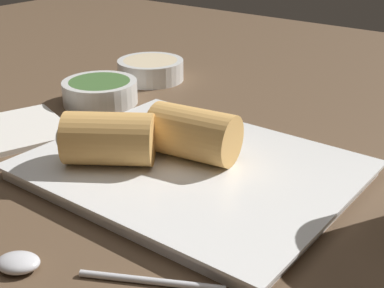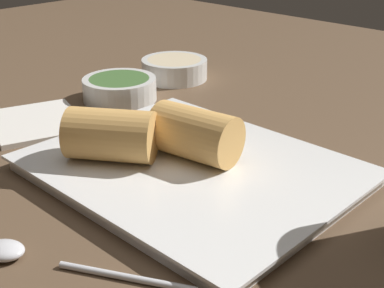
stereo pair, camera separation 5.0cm
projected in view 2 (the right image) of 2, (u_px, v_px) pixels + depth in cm
name	position (u px, v px, depth cm)	size (l,w,h in cm)	color
table_surface	(181.00, 167.00, 54.69)	(180.00, 140.00, 2.00)	brown
serving_plate	(192.00, 170.00, 50.13)	(28.80, 23.04, 1.50)	white
roll_front_left	(106.00, 135.00, 49.74)	(9.49, 8.61, 4.92)	#DBA356
roll_front_right	(191.00, 133.00, 50.16)	(9.27, 6.11, 4.92)	#DBA356
dipping_bowl_near	(120.00, 88.00, 69.56)	(9.56, 9.56, 2.96)	silver
dipping_bowl_far	(174.00, 68.00, 77.93)	(9.56, 9.56, 2.96)	silver
spoon	(31.00, 256.00, 38.42)	(15.13, 8.87, 1.10)	silver
napkin	(36.00, 122.00, 62.31)	(14.03, 12.96, 0.60)	silver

